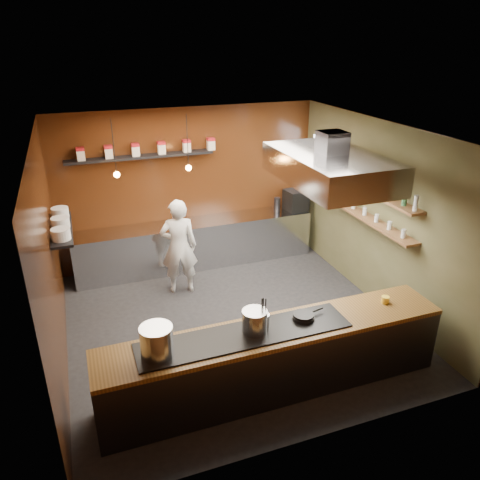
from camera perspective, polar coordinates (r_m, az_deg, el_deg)
name	(u,v)px	position (r m, az deg, el deg)	size (l,w,h in m)	color
floor	(233,322)	(7.54, -0.83, -10.00)	(5.00, 5.00, 0.00)	black
back_wall	(190,187)	(9.07, -6.14, 6.44)	(5.00, 5.00, 0.00)	#3B1E0A
left_wall	(50,262)	(6.52, -22.15, -2.52)	(5.00, 5.00, 0.00)	#3B1E0A
right_wall	(378,215)	(7.93, 16.44, 2.96)	(5.00, 5.00, 0.00)	#4C4E2C
ceiling	(232,132)	(6.37, -0.99, 12.99)	(5.00, 5.00, 0.00)	silver
window_pane	(325,165)	(9.13, 10.29, 8.93)	(1.00, 1.00, 0.00)	white
prep_counter	(196,243)	(9.15, -5.34, -0.43)	(4.60, 0.65, 0.90)	silver
pass_counter	(275,359)	(6.07, 4.26, -14.28)	(4.40, 0.72, 0.94)	#38383D
tin_shelf	(141,157)	(8.59, -12.01, 9.91)	(2.60, 0.26, 0.04)	black
plate_shelf	(61,229)	(7.41, -20.94, 1.26)	(0.30, 1.40, 0.04)	black
bottle_shelf_upper	(362,186)	(7.94, 14.60, 6.40)	(0.26, 2.80, 0.04)	brown
bottle_shelf_lower	(359,213)	(8.09, 14.26, 3.23)	(0.26, 2.80, 0.04)	brown
extractor_hood	(330,167)	(6.67, 10.94, 8.69)	(1.20, 2.00, 0.72)	#38383D
pendant_left	(116,172)	(7.91, -14.83, 8.08)	(0.10, 0.10, 0.95)	black
pendant_right	(188,165)	(8.10, -6.30, 9.09)	(0.10, 0.10, 0.95)	black
storage_tins	(149,149)	(8.58, -11.09, 10.87)	(2.43, 0.13, 0.22)	beige
plate_stacks	(60,223)	(7.38, -21.05, 1.98)	(0.26, 1.16, 0.16)	white
bottles	(362,178)	(7.90, 14.70, 7.37)	(0.06, 2.66, 0.24)	silver
wine_glasses	(359,208)	(8.06, 14.32, 3.80)	(0.07, 2.37, 0.13)	silver
stockpot_large	(157,341)	(5.32, -10.11, -12.06)	(0.37, 0.37, 0.36)	silver
stockpot_small	(255,321)	(5.63, 1.78, -9.86)	(0.30, 0.30, 0.28)	#B2B4B9
utensil_crock	(263,321)	(5.72, 2.88, -9.84)	(0.15, 0.15, 0.19)	silver
frying_pan	(304,316)	(5.96, 7.78, -9.20)	(0.44, 0.28, 0.07)	black
butter_jar	(385,300)	(6.55, 17.28, -6.96)	(0.11, 0.11, 0.10)	yellow
espresso_machine	(296,200)	(9.57, 6.82, 4.87)	(0.41, 0.39, 0.41)	black
chef	(179,247)	(8.07, -7.46, -0.83)	(0.62, 0.41, 1.71)	white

